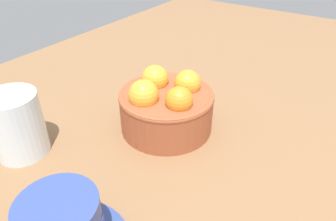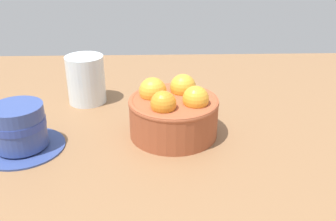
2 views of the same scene
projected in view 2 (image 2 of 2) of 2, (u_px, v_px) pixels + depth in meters
ground_plane at (173, 146)px, 63.63cm from camera, size 158.94×91.25×4.94cm
terracotta_bowl at (173, 111)px, 60.83cm from camera, size 14.75×14.75×9.41cm
coffee_cup at (20, 129)px, 56.87cm from camera, size 12.92×12.92×7.33cm
water_glass at (86, 79)px, 72.74cm from camera, size 7.40×7.40×9.39cm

